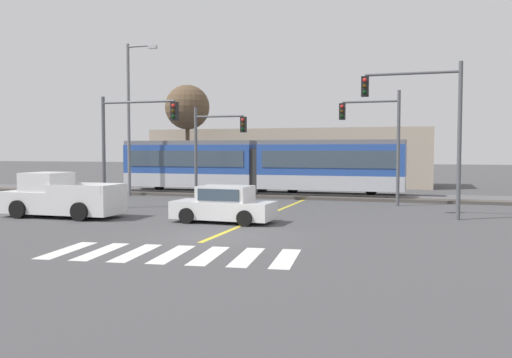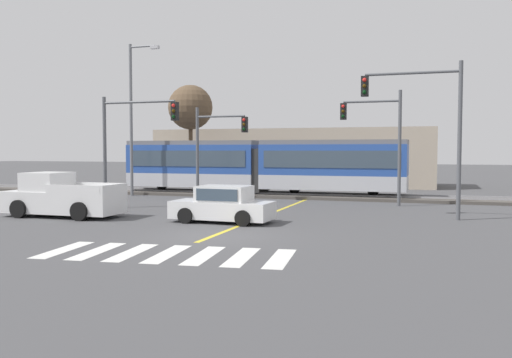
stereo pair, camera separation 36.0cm
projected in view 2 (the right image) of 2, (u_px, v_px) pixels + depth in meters
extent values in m
plane|color=#474749|center=(213.00, 236.00, 18.86)|extent=(200.00, 200.00, 0.00)
cube|color=#4C4742|center=(313.00, 196.00, 34.30)|extent=(120.00, 4.00, 0.18)
cube|color=#939399|center=(310.00, 194.00, 33.61)|extent=(120.00, 0.08, 0.10)
cube|color=#939399|center=(315.00, 193.00, 34.97)|extent=(120.00, 0.08, 0.10)
cube|color=#B7BAC1|center=(194.00, 180.00, 36.80)|extent=(9.00, 2.60, 0.90)
cube|color=#284C9E|center=(194.00, 159.00, 36.73)|extent=(9.00, 2.60, 1.90)
cube|color=#384756|center=(186.00, 159.00, 35.47)|extent=(8.28, 0.04, 1.04)
cube|color=slate|center=(194.00, 143.00, 36.67)|extent=(9.00, 2.39, 0.28)
cylinder|color=black|center=(228.00, 187.00, 36.06)|extent=(0.70, 0.20, 0.70)
cylinder|color=black|center=(162.00, 185.00, 37.60)|extent=(0.70, 0.20, 0.70)
cube|color=#B7BAC1|center=(333.00, 182.00, 33.84)|extent=(9.00, 2.60, 0.90)
cube|color=#284C9E|center=(333.00, 160.00, 33.77)|extent=(9.00, 2.60, 1.90)
cube|color=#384756|center=(329.00, 159.00, 32.51)|extent=(8.28, 0.04, 1.04)
cube|color=slate|center=(333.00, 142.00, 33.71)|extent=(9.00, 2.39, 0.28)
cylinder|color=black|center=(373.00, 190.00, 33.10)|extent=(0.70, 0.20, 0.70)
cylinder|color=black|center=(295.00, 188.00, 34.64)|extent=(0.70, 0.20, 0.70)
cube|color=#2D2D2D|center=(261.00, 170.00, 35.28)|extent=(0.50, 2.34, 2.80)
cube|color=silver|center=(63.00, 250.00, 16.26)|extent=(0.88, 2.85, 0.01)
cube|color=silver|center=(97.00, 251.00, 16.04)|extent=(0.88, 2.85, 0.01)
cube|color=silver|center=(132.00, 252.00, 15.82)|extent=(0.88, 2.85, 0.01)
cube|color=silver|center=(167.00, 254.00, 15.60)|extent=(0.88, 2.85, 0.01)
cube|color=silver|center=(204.00, 255.00, 15.38)|extent=(0.88, 2.85, 0.01)
cube|color=silver|center=(241.00, 257.00, 15.16)|extent=(0.88, 2.85, 0.01)
cube|color=silver|center=(280.00, 258.00, 14.94)|extent=(0.88, 2.85, 0.01)
cube|color=gold|center=(267.00, 215.00, 24.95)|extent=(0.20, 15.71, 0.01)
cube|color=silver|center=(222.00, 210.00, 22.41)|extent=(4.25, 1.84, 0.72)
cube|color=silver|center=(224.00, 194.00, 22.34)|extent=(2.15, 1.59, 0.64)
cube|color=#384756|center=(202.00, 193.00, 22.68)|extent=(0.15, 1.43, 0.52)
cube|color=#384756|center=(217.00, 195.00, 21.61)|extent=(1.79, 0.10, 0.48)
cylinder|color=black|center=(185.00, 216.00, 22.06)|extent=(0.65, 0.24, 0.64)
cylinder|color=black|center=(204.00, 211.00, 23.65)|extent=(0.65, 0.24, 0.64)
cylinder|color=black|center=(243.00, 218.00, 21.19)|extent=(0.65, 0.24, 0.64)
cylinder|color=black|center=(258.00, 214.00, 22.79)|extent=(0.65, 0.24, 0.64)
cube|color=silver|center=(63.00, 202.00, 24.27)|extent=(5.42, 2.01, 0.96)
cube|color=silver|center=(48.00, 182.00, 24.46)|extent=(1.72, 1.86, 0.84)
cube|color=#384756|center=(34.00, 181.00, 24.69)|extent=(0.12, 1.69, 0.66)
cube|color=silver|center=(73.00, 189.00, 22.99)|extent=(2.70, 0.14, 0.36)
cube|color=silver|center=(98.00, 187.00, 24.74)|extent=(2.70, 0.14, 0.36)
cube|color=silver|center=(114.00, 189.00, 23.43)|extent=(0.14, 1.96, 0.36)
cylinder|color=black|center=(19.00, 209.00, 23.82)|extent=(0.80, 0.29, 0.80)
cylinder|color=black|center=(49.00, 205.00, 25.69)|extent=(0.80, 0.29, 0.80)
cylinder|color=black|center=(80.00, 211.00, 22.88)|extent=(0.80, 0.29, 0.80)
cylinder|color=black|center=(106.00, 207.00, 24.74)|extent=(0.80, 0.29, 0.80)
cylinder|color=#515459|center=(197.00, 154.00, 32.32)|extent=(0.18, 0.18, 5.52)
cylinder|color=#515459|center=(221.00, 116.00, 31.73)|extent=(3.00, 0.12, 0.12)
cube|color=black|center=(245.00, 125.00, 31.29)|extent=(0.32, 0.28, 0.90)
sphere|color=red|center=(244.00, 120.00, 31.14)|extent=(0.18, 0.18, 0.18)
sphere|color=#3A2706|center=(244.00, 124.00, 31.15)|extent=(0.18, 0.18, 0.18)
sphere|color=black|center=(244.00, 129.00, 31.16)|extent=(0.18, 0.18, 0.18)
cylinder|color=#515459|center=(460.00, 141.00, 22.96)|extent=(0.18, 0.18, 6.76)
cylinder|color=#515459|center=(412.00, 73.00, 23.43)|extent=(4.00, 0.12, 0.12)
cube|color=black|center=(365.00, 86.00, 24.08)|extent=(0.32, 0.28, 0.90)
sphere|color=red|center=(364.00, 80.00, 23.92)|extent=(0.18, 0.18, 0.18)
sphere|color=#3A2706|center=(364.00, 86.00, 23.94)|extent=(0.18, 0.18, 0.18)
sphere|color=black|center=(364.00, 92.00, 23.95)|extent=(0.18, 0.18, 0.18)
cylinder|color=#515459|center=(400.00, 148.00, 28.74)|extent=(0.18, 0.18, 6.16)
cylinder|color=#515459|center=(371.00, 102.00, 29.07)|extent=(3.00, 0.12, 0.12)
cube|color=black|center=(343.00, 111.00, 29.57)|extent=(0.32, 0.28, 0.90)
sphere|color=red|center=(343.00, 106.00, 29.41)|extent=(0.18, 0.18, 0.18)
sphere|color=#3A2706|center=(343.00, 111.00, 29.42)|extent=(0.18, 0.18, 0.18)
sphere|color=black|center=(343.00, 116.00, 29.44)|extent=(0.18, 0.18, 0.18)
cylinder|color=#515459|center=(105.00, 153.00, 27.74)|extent=(0.18, 0.18, 5.70)
cylinder|color=#515459|center=(139.00, 102.00, 26.98)|extent=(4.00, 0.12, 0.12)
cube|color=black|center=(175.00, 111.00, 26.38)|extent=(0.32, 0.28, 0.90)
sphere|color=red|center=(173.00, 105.00, 26.23)|extent=(0.18, 0.18, 0.18)
sphere|color=#3A2706|center=(173.00, 111.00, 26.24)|extent=(0.18, 0.18, 0.18)
sphere|color=black|center=(174.00, 117.00, 26.25)|extent=(0.18, 0.18, 0.18)
cylinder|color=slate|center=(131.00, 120.00, 35.25)|extent=(0.20, 0.20, 9.83)
cylinder|color=slate|center=(142.00, 46.00, 34.71)|extent=(1.79, 0.12, 0.12)
cube|color=#B2B2B7|center=(155.00, 47.00, 34.44)|extent=(0.56, 0.28, 0.20)
cylinder|color=brown|center=(191.00, 152.00, 42.82)|extent=(0.32, 0.32, 5.65)
sphere|color=brown|center=(190.00, 107.00, 42.63)|extent=(3.51, 3.51, 3.51)
cube|color=tan|center=(292.00, 157.00, 46.56)|extent=(23.64, 6.00, 4.75)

